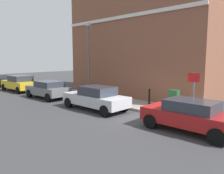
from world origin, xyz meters
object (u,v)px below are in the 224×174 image
(utility_cabinet, at_px, (174,100))
(car_grey, at_px, (48,89))
(lamppost, at_px, (89,56))
(car_red, at_px, (190,115))
(car_yellow, at_px, (20,83))
(car_silver, at_px, (96,98))
(street_sign, at_px, (193,88))
(bollard_near_cabinet, at_px, (149,96))

(utility_cabinet, bearing_deg, car_grey, 106.79)
(utility_cabinet, distance_m, lamppost, 7.93)
(car_red, relative_size, car_yellow, 0.89)
(car_grey, xyz_separation_m, lamppost, (2.65, -1.83, 2.57))
(car_silver, bearing_deg, car_red, -179.51)
(street_sign, relative_size, lamppost, 0.40)
(bollard_near_cabinet, bearing_deg, car_silver, 146.98)
(car_red, xyz_separation_m, lamppost, (2.59, 9.67, 2.57))
(car_silver, bearing_deg, bollard_near_cabinet, -123.45)
(car_red, relative_size, car_grey, 0.99)
(utility_cabinet, xyz_separation_m, bollard_near_cabinet, (0.10, 1.78, 0.02))
(car_red, bearing_deg, bollard_near_cabinet, -35.53)
(car_yellow, bearing_deg, lamppost, -160.45)
(car_silver, bearing_deg, car_grey, -0.79)
(car_grey, xyz_separation_m, street_sign, (1.62, -10.95, 0.93))
(car_grey, bearing_deg, car_red, 179.08)
(car_yellow, relative_size, bollard_near_cabinet, 4.25)
(utility_cabinet, bearing_deg, street_sign, -125.94)
(bollard_near_cabinet, bearing_deg, lamppost, 92.61)
(car_red, xyz_separation_m, bollard_near_cabinet, (2.85, 3.97, -0.03))
(car_grey, height_order, lamppost, lamppost)
(car_grey, distance_m, car_yellow, 5.35)
(utility_cabinet, relative_size, lamppost, 0.20)
(car_silver, distance_m, lamppost, 5.30)
(car_silver, xyz_separation_m, street_sign, (1.66, -5.34, 0.91))
(car_red, height_order, lamppost, lamppost)
(car_silver, height_order, street_sign, street_sign)
(car_red, xyz_separation_m, utility_cabinet, (2.75, 2.19, -0.05))
(bollard_near_cabinet, height_order, lamppost, lamppost)
(car_yellow, distance_m, street_sign, 16.40)
(car_silver, distance_m, bollard_near_cabinet, 3.51)
(lamppost, bearing_deg, car_yellow, 109.76)
(car_yellow, relative_size, street_sign, 1.92)
(car_red, bearing_deg, car_silver, 1.09)
(car_yellow, distance_m, bollard_near_cabinet, 13.20)
(car_yellow, xyz_separation_m, lamppost, (2.58, -7.19, 2.52))
(car_silver, height_order, bollard_near_cabinet, car_silver)
(car_yellow, bearing_deg, car_red, 179.76)
(car_red, xyz_separation_m, car_silver, (-0.09, 5.88, 0.01))
(utility_cabinet, relative_size, bollard_near_cabinet, 1.11)
(car_red, bearing_deg, car_grey, 0.46)
(car_red, relative_size, street_sign, 1.71)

